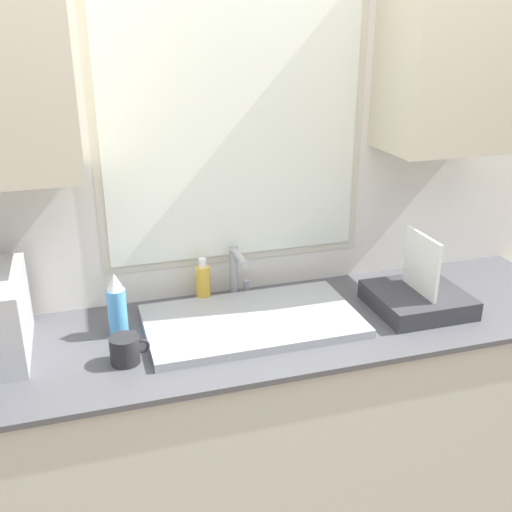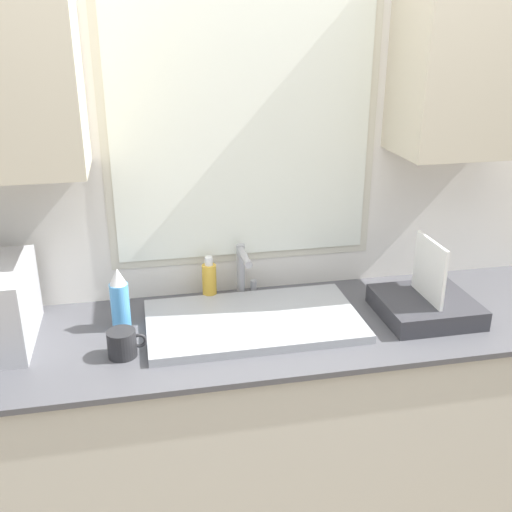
# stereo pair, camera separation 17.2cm
# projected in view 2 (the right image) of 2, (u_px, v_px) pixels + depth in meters

# --- Properties ---
(countertop) EXTENTS (2.49, 0.67, 0.93)m
(countertop) POSITION_uv_depth(u_px,v_px,m) (260.00, 434.00, 2.28)
(countertop) COLOR beige
(countertop) RESTS_ON ground_plane
(wall_back) EXTENTS (6.00, 0.38, 2.60)m
(wall_back) POSITION_uv_depth(u_px,v_px,m) (243.00, 176.00, 2.22)
(wall_back) COLOR silver
(wall_back) RESTS_ON ground_plane
(sink_basin) EXTENTS (0.74, 0.43, 0.03)m
(sink_basin) POSITION_uv_depth(u_px,v_px,m) (253.00, 321.00, 2.11)
(sink_basin) COLOR #9EA0A5
(sink_basin) RESTS_ON countertop
(faucet) EXTENTS (0.08, 0.18, 0.21)m
(faucet) POSITION_uv_depth(u_px,v_px,m) (243.00, 268.00, 2.27)
(faucet) COLOR #99999E
(faucet) RESTS_ON countertop
(dish_rack) EXTENTS (0.33, 0.32, 0.29)m
(dish_rack) POSITION_uv_depth(u_px,v_px,m) (425.00, 304.00, 2.16)
(dish_rack) COLOR #333338
(dish_rack) RESTS_ON countertop
(spray_bottle) EXTENTS (0.07, 0.07, 0.22)m
(spray_bottle) POSITION_uv_depth(u_px,v_px,m) (120.00, 300.00, 2.06)
(spray_bottle) COLOR #4C99D8
(spray_bottle) RESTS_ON countertop
(soap_bottle) EXTENTS (0.05, 0.05, 0.18)m
(soap_bottle) POSITION_uv_depth(u_px,v_px,m) (209.00, 281.00, 2.27)
(soap_bottle) COLOR gold
(soap_bottle) RESTS_ON countertop
(mug_near_sink) EXTENTS (0.13, 0.09, 0.09)m
(mug_near_sink) POSITION_uv_depth(u_px,v_px,m) (122.00, 343.00, 1.90)
(mug_near_sink) COLOR #262628
(mug_near_sink) RESTS_ON countertop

